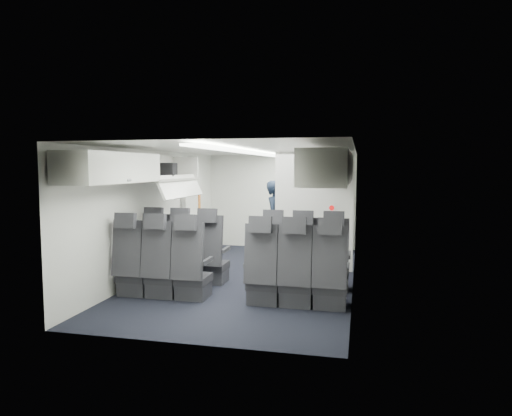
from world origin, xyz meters
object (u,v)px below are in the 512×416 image
at_px(flight_attendant, 276,220).
at_px(boarding_door, 192,211).
at_px(seat_row_front, 243,260).
at_px(seat_row_mid, 227,273).
at_px(carry_on_bag, 163,170).
at_px(galley_unit, 321,209).

bearing_deg(flight_attendant, boarding_door, 102.47).
bearing_deg(seat_row_front, seat_row_mid, -90.00).
distance_m(boarding_door, flight_attendant, 1.78).
xyz_separation_m(seat_row_front, seat_row_mid, (0.00, -0.90, 0.00)).
xyz_separation_m(seat_row_front, carry_on_bag, (-1.43, 0.22, 1.41)).
bearing_deg(galley_unit, carry_on_bag, -128.03).
relative_size(boarding_door, carry_on_bag, 4.50).
distance_m(galley_unit, flight_attendant, 1.39).
xyz_separation_m(boarding_door, carry_on_bag, (0.21, -1.87, 0.86)).
relative_size(seat_row_front, seat_row_mid, 1.00).
bearing_deg(flight_attendant, seat_row_mid, -171.60).
xyz_separation_m(seat_row_front, galley_unit, (0.95, 3.25, 0.55)).
height_order(seat_row_mid, flight_attendant, flight_attendant).
relative_size(galley_unit, boarding_door, 1.02).
bearing_deg(boarding_door, seat_row_front, -51.84).
bearing_deg(galley_unit, boarding_door, -155.72).
height_order(seat_row_mid, galley_unit, galley_unit).
distance_m(seat_row_mid, boarding_door, 3.45).
distance_m(seat_row_front, carry_on_bag, 2.02).
bearing_deg(boarding_door, seat_row_mid, -61.23).
distance_m(galley_unit, carry_on_bag, 3.95).
distance_m(flight_attendant, carry_on_bag, 2.67).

